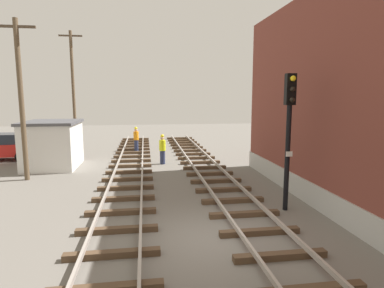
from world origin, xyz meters
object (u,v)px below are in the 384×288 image
parked_car_red (4,147)px  track_worker_distant (136,139)px  utility_pole_near (21,98)px  track_worker_foreground (162,149)px  control_hut (53,144)px  utility_pole_far (73,88)px  signal_mast (289,126)px

parked_car_red → track_worker_distant: bearing=16.1°
track_worker_distant → utility_pole_near: bearing=-122.8°
track_worker_foreground → track_worker_distant: (-1.74, 5.30, 0.00)m
control_hut → utility_pole_far: utility_pole_far is taller
control_hut → track_worker_foreground: 6.50m
control_hut → parked_car_red: (-3.84, 2.75, -0.49)m
parked_car_red → track_worker_foreground: size_ratio=2.25×
utility_pole_near → utility_pole_far: size_ratio=0.84×
parked_car_red → signal_mast: bearing=-39.3°
utility_pole_near → track_worker_distant: size_ratio=4.20×
utility_pole_far → track_worker_foreground: bearing=-48.6°
utility_pole_far → track_worker_foreground: 10.88m
track_worker_distant → control_hut: bearing=-132.1°
parked_car_red → utility_pole_far: bearing=53.0°
signal_mast → track_worker_distant: (-5.79, 14.24, -2.21)m
parked_car_red → track_worker_foreground: track_worker_foreground is taller
parked_car_red → utility_pole_near: 7.34m
signal_mast → track_worker_distant: 15.53m
parked_car_red → track_worker_distant: size_ratio=2.25×
signal_mast → control_hut: 13.96m
utility_pole_near → utility_pole_far: utility_pole_far is taller
signal_mast → track_worker_foreground: bearing=114.4°
signal_mast → track_worker_distant: bearing=112.1°
track_worker_foreground → control_hut: bearing=179.5°
utility_pole_far → track_worker_foreground: size_ratio=4.99×
utility_pole_near → track_worker_distant: utility_pole_near is taller
signal_mast → utility_pole_far: 19.81m
control_hut → utility_pole_near: 4.05m
utility_pole_near → track_worker_foreground: size_ratio=4.20×
utility_pole_far → track_worker_distant: (4.97, -2.31, -3.94)m
utility_pole_far → track_worker_distant: 6.75m
track_worker_foreground → track_worker_distant: bearing=108.2°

